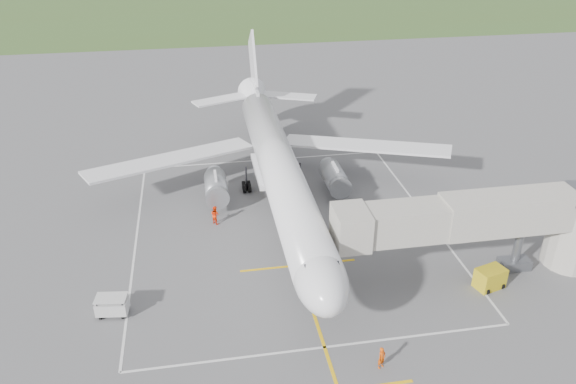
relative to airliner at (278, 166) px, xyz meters
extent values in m
plane|color=#555658|center=(0.00, -0.75, -4.39)|extent=(700.00, 700.00, 0.00)
cube|color=#3E5826|center=(0.00, 129.25, -4.38)|extent=(700.00, 120.00, 0.02)
cube|color=#EAB10D|center=(0.00, -5.75, -4.38)|extent=(0.25, 60.00, 0.01)
cube|color=#EAB10D|center=(0.00, -10.75, -4.38)|extent=(10.00, 0.25, 0.01)
cube|color=silver|center=(0.00, 11.25, -4.38)|extent=(28.00, 0.20, 0.01)
cube|color=silver|center=(0.00, -20.75, -4.38)|extent=(28.00, 0.20, 0.01)
cube|color=silver|center=(-14.00, -4.75, -4.38)|extent=(0.20, 32.00, 0.01)
cube|color=silver|center=(14.00, -4.75, -4.38)|extent=(0.20, 32.00, 0.01)
cylinder|color=silver|center=(0.00, -0.75, 0.11)|extent=(3.80, 36.00, 3.80)
ellipsoid|color=silver|center=(0.00, -18.75, 0.11)|extent=(3.80, 7.22, 3.80)
cube|color=black|center=(0.00, -19.65, 1.16)|extent=(2.40, 1.60, 0.99)
cone|color=silver|center=(0.00, 19.75, 0.51)|extent=(3.80, 6.00, 3.80)
cube|color=silver|center=(10.50, 5.25, -0.74)|extent=(17.93, 11.24, 1.23)
cube|color=silver|center=(-10.50, 5.25, -0.74)|extent=(17.93, 11.24, 1.23)
cube|color=silver|center=(0.00, 2.25, -1.44)|extent=(4.20, 8.00, 0.50)
cube|color=silver|center=(0.00, 20.45, 4.81)|extent=(0.30, 7.89, 8.65)
cube|color=silver|center=(0.00, 18.25, 1.81)|extent=(0.35, 5.00, 1.20)
cube|color=silver|center=(4.20, 19.45, 0.71)|extent=(7.85, 5.03, 0.20)
cube|color=silver|center=(-4.20, 19.45, 0.71)|extent=(7.85, 5.03, 0.20)
cylinder|color=gray|center=(6.20, 1.75, -2.49)|extent=(2.30, 4.20, 2.30)
cube|color=silver|center=(6.20, 1.45, -1.69)|extent=(0.25, 2.40, 1.20)
cylinder|color=gray|center=(-6.20, 1.75, -2.49)|extent=(2.30, 4.20, 2.30)
cube|color=silver|center=(-6.20, 1.45, -1.69)|extent=(0.25, 2.40, 1.20)
cylinder|color=black|center=(0.00, -15.25, -3.09)|extent=(0.18, 0.18, 2.60)
cylinder|color=black|center=(-0.11, -15.25, -3.99)|extent=(0.28, 0.80, 0.80)
cylinder|color=black|center=(0.11, -15.25, -3.99)|extent=(0.28, 0.80, 0.80)
cylinder|color=black|center=(2.90, 3.75, -2.99)|extent=(0.22, 0.22, 2.80)
cylinder|color=black|center=(2.62, 3.40, -3.91)|extent=(0.32, 0.96, 0.96)
cylinder|color=black|center=(3.18, 3.40, -3.91)|extent=(0.32, 0.96, 0.96)
cylinder|color=black|center=(2.62, 4.10, -3.91)|extent=(0.32, 0.96, 0.96)
cylinder|color=black|center=(3.18, 4.10, -3.91)|extent=(0.32, 0.96, 0.96)
cylinder|color=black|center=(-2.90, 3.75, -2.99)|extent=(0.22, 0.22, 2.80)
cylinder|color=black|center=(-3.18, 3.40, -3.91)|extent=(0.32, 0.96, 0.96)
cylinder|color=black|center=(-2.62, 3.40, -3.91)|extent=(0.32, 0.96, 0.96)
cylinder|color=black|center=(-3.18, 4.10, -3.91)|extent=(0.32, 0.96, 0.96)
cylinder|color=black|center=(-2.62, 4.10, -3.91)|extent=(0.32, 0.96, 0.96)
cube|color=gray|center=(7.74, -14.25, 1.21)|extent=(11.09, 2.90, 2.80)
cube|color=gray|center=(16.46, -14.25, 1.31)|extent=(11.09, 3.10, 3.00)
cube|color=gray|center=(3.40, -14.25, 1.21)|extent=(2.60, 3.40, 3.00)
cylinder|color=#585B60|center=(18.00, -14.25, -2.29)|extent=(0.70, 0.70, 4.20)
cube|color=#585B60|center=(18.00, -14.25, -3.94)|extent=(2.60, 1.40, 0.90)
cylinder|color=gray|center=(23.00, -14.25, -1.19)|extent=(4.40, 4.40, 6.40)
cylinder|color=black|center=(17.00, -14.25, -4.04)|extent=(0.70, 0.30, 0.70)
cylinder|color=black|center=(19.00, -14.25, -4.04)|extent=(0.70, 0.30, 0.70)
cube|color=gold|center=(14.69, -16.27, -3.53)|extent=(2.62, 2.08, 1.72)
cylinder|color=black|center=(14.10, -17.10, -4.14)|extent=(0.36, 0.55, 0.50)
cylinder|color=black|center=(15.64, -16.65, -4.14)|extent=(0.36, 0.55, 0.50)
cube|color=silver|center=(-14.99, -14.60, -3.60)|extent=(2.48, 1.68, 1.02)
cube|color=silver|center=(-14.99, -14.60, -2.82)|extent=(2.48, 1.68, 0.07)
cylinder|color=black|center=(-15.99, -15.03, -3.42)|extent=(0.07, 0.07, 1.20)
cylinder|color=black|center=(-14.15, -15.27, -3.42)|extent=(0.07, 0.07, 1.20)
cylinder|color=black|center=(-15.84, -13.93, -3.42)|extent=(0.07, 0.07, 1.20)
cylinder|color=black|center=(-14.00, -14.16, -3.42)|extent=(0.07, 0.07, 1.20)
cylinder|color=black|center=(-15.89, -15.00, -4.21)|extent=(0.21, 0.39, 0.37)
cylinder|color=black|center=(-14.23, -15.21, -4.21)|extent=(0.21, 0.39, 0.37)
cylinder|color=black|center=(-15.76, -13.98, -4.21)|extent=(0.21, 0.39, 0.37)
cylinder|color=black|center=(-14.10, -14.20, -4.21)|extent=(0.21, 0.39, 0.37)
imported|color=#D84806|center=(3.31, -23.22, -3.56)|extent=(0.73, 0.65, 1.67)
imported|color=#FC3207|center=(-6.59, -2.45, -3.47)|extent=(1.12, 1.14, 1.85)
camera|label=1|loc=(-7.59, -49.60, 23.79)|focal=35.00mm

